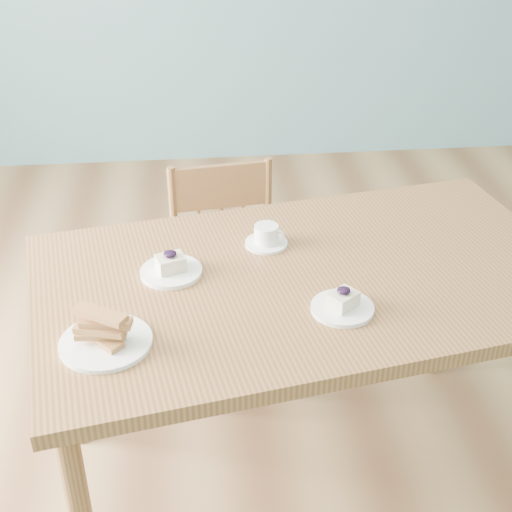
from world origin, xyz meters
TOP-DOWN VIEW (x-y plane):
  - room at (0.00, 0.00)m, footprint 5.01×5.01m
  - dining_table at (-0.08, -0.12)m, footprint 1.59×1.08m
  - dining_chair at (-0.26, 0.42)m, footprint 0.42×0.40m
  - cheesecake_plate_near at (-0.02, -0.30)m, footprint 0.16×0.16m
  - cheesecake_plate_far at (-0.45, -0.08)m, footprint 0.17×0.17m
  - coffee_cup at (-0.17, 0.05)m, footprint 0.12×0.12m
  - biscotti_plate at (-0.60, -0.38)m, footprint 0.22×0.22m

SIDE VIEW (x-z plane):
  - dining_chair at x=-0.26m, z-range 0.01..0.84m
  - dining_table at x=-0.08m, z-range 0.31..1.10m
  - cheesecake_plate_near at x=-0.02m, z-range 0.77..0.84m
  - cheesecake_plate_far at x=-0.45m, z-range 0.77..0.84m
  - coffee_cup at x=-0.17m, z-range 0.78..0.84m
  - biscotti_plate at x=-0.60m, z-range 0.77..0.87m
  - room at x=0.00m, z-range -0.01..2.71m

